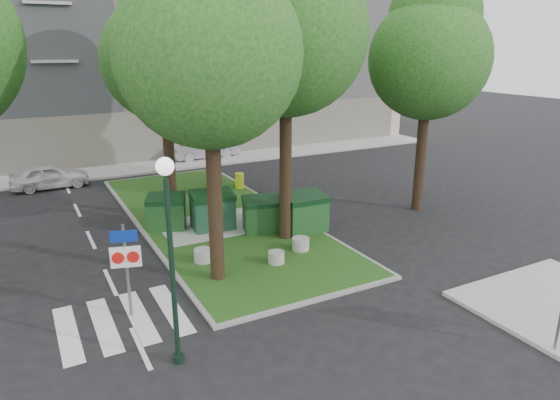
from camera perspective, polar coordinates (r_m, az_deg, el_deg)
ground at (r=14.51m, az=2.25°, el=-11.85°), size 120.00×120.00×0.00m
median_island at (r=21.33m, az=-7.47°, el=-2.02°), size 6.00×16.00×0.12m
median_kerb at (r=21.33m, az=-7.47°, el=-2.04°), size 6.30×16.30×0.10m
sidewalk_corner at (r=16.49m, az=29.29°, el=-10.24°), size 5.00×4.00×0.12m
building_sidewalk at (r=30.91m, az=-15.34°, el=3.60°), size 42.00×3.00×0.12m
zebra_crossing at (r=14.53m, az=-14.09°, el=-12.35°), size 5.00×3.00×0.01m
apartment_building at (r=37.48m, az=-19.14°, el=17.85°), size 41.00×12.00×16.00m
tree_median_near_left at (r=14.38m, az=-7.96°, el=18.14°), size 5.20×5.20×10.53m
tree_median_near_right at (r=17.69m, az=0.87°, el=20.28°), size 5.60×5.60×11.46m
tree_median_mid at (r=20.72m, az=-13.15°, el=16.64°), size 4.80×4.80×9.99m
tree_median_far at (r=24.60m, az=-7.73°, el=20.09°), size 5.80×5.80×11.93m
tree_street_right at (r=22.28m, az=16.83°, el=16.40°), size 5.00×5.00×10.06m
dumpster_a at (r=20.09m, az=-12.83°, el=-1.37°), size 1.77×1.53×1.38m
dumpster_b at (r=19.74m, az=-7.71°, el=-1.19°), size 1.75×1.30×1.53m
dumpster_c at (r=19.34m, az=-2.02°, el=-1.68°), size 1.69×1.38×1.37m
dumpster_d at (r=19.33m, az=2.83°, el=-1.44°), size 1.69×1.21×1.54m
bollard_left at (r=16.98m, az=-8.78°, el=-6.26°), size 0.61×0.61×0.43m
bollard_right at (r=17.73m, az=2.37°, el=-5.01°), size 0.61×0.61×0.44m
bollard_mid at (r=16.70m, az=-0.43°, el=-6.55°), size 0.54×0.54×0.39m
litter_bin at (r=25.29m, az=-4.66°, el=2.23°), size 0.44×0.44×0.77m
street_lamp at (r=11.02m, az=-12.46°, el=-4.43°), size 0.39×0.39×4.88m
traffic_sign_pole at (r=13.82m, az=-17.20°, el=-6.38°), size 0.77×0.27×2.65m
car_white at (r=28.14m, az=-24.85°, el=2.49°), size 3.83×1.68×1.28m
car_silver at (r=32.66m, az=-8.70°, el=5.93°), size 4.53×1.90×1.46m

